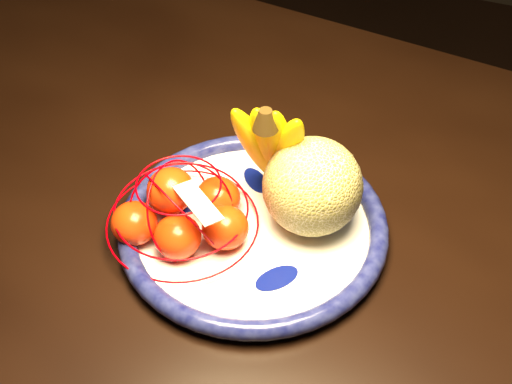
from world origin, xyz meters
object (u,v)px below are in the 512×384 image
at_px(dining_table, 169,209).
at_px(banana_bunch, 272,142).
at_px(mandarin_bag, 182,211).
at_px(cantaloupe, 312,186).
at_px(fruit_bowl, 253,227).

xyz_separation_m(dining_table, banana_bunch, (0.17, -0.00, 0.19)).
relative_size(dining_table, mandarin_bag, 7.44).
bearing_deg(cantaloupe, mandarin_bag, -153.18).
bearing_deg(mandarin_bag, cantaloupe, 26.82).
relative_size(fruit_bowl, mandarin_bag, 1.54).
xyz_separation_m(fruit_bowl, cantaloupe, (0.07, 0.04, 0.06)).
height_order(fruit_bowl, mandarin_bag, mandarin_bag).
xyz_separation_m(dining_table, fruit_bowl, (0.17, -0.07, 0.10)).
xyz_separation_m(banana_bunch, mandarin_bag, (-0.08, -0.10, -0.06)).
distance_m(fruit_bowl, cantaloupe, 0.10).
xyz_separation_m(fruit_bowl, mandarin_bag, (-0.08, -0.04, 0.03)).
distance_m(cantaloupe, banana_bunch, 0.08).
relative_size(cantaloupe, mandarin_bag, 0.56).
relative_size(dining_table, fruit_bowl, 4.83).
bearing_deg(banana_bunch, fruit_bowl, -96.07).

